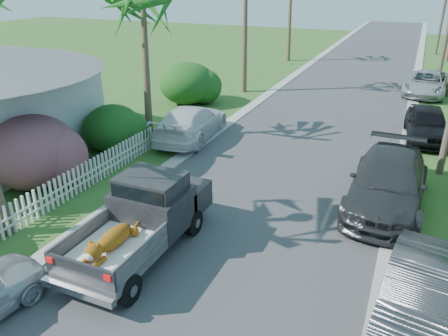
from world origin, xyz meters
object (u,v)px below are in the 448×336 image
at_px(pickup_truck, 147,214).
at_px(parked_car_lf, 191,123).
at_px(parked_car_rd, 427,83).
at_px(parked_car_rf, 427,124).
at_px(parked_car_rm, 388,183).
at_px(parked_car_rn, 420,296).
at_px(utility_pole_d, 445,4).

bearing_deg(pickup_truck, parked_car_lf, 109.88).
bearing_deg(parked_car_rd, parked_car_rf, -82.83).
height_order(parked_car_rm, parked_car_rd, parked_car_rm).
bearing_deg(pickup_truck, parked_car_rd, 72.26).
xyz_separation_m(parked_car_rn, parked_car_rm, (-1.11, 5.31, 0.12)).
distance_m(parked_car_rm, parked_car_rf, 7.53).
xyz_separation_m(pickup_truck, parked_car_lf, (-3.02, 8.36, -0.25)).
bearing_deg(parked_car_rd, parked_car_rm, -86.91).
xyz_separation_m(parked_car_rn, parked_car_rf, (0.00, 12.76, 0.05)).
height_order(parked_car_rm, utility_pole_d, utility_pole_d).
bearing_deg(parked_car_lf, parked_car_rm, 154.29).
relative_size(pickup_truck, parked_car_rf, 1.16).
xyz_separation_m(parked_car_rm, utility_pole_d, (1.71, 33.56, 3.78)).
relative_size(parked_car_rf, utility_pole_d, 0.49).
relative_size(pickup_truck, parked_car_rm, 0.90).
bearing_deg(utility_pole_d, pickup_truck, -101.08).
xyz_separation_m(parked_car_rf, parked_car_rd, (-0.08, 9.01, -0.03)).
xyz_separation_m(pickup_truck, parked_car_rn, (6.98, -0.19, -0.30)).
height_order(parked_car_rm, parked_car_lf, parked_car_rm).
relative_size(parked_car_rf, parked_car_rd, 0.84).
distance_m(parked_car_lf, utility_pole_d, 32.36).
bearing_deg(parked_car_lf, parked_car_rn, 133.75).
height_order(parked_car_rn, parked_car_lf, parked_car_lf).
relative_size(parked_car_rn, parked_car_lf, 0.82).
distance_m(parked_car_rm, parked_car_lf, 9.46).
relative_size(parked_car_rm, utility_pole_d, 0.63).
relative_size(pickup_truck, utility_pole_d, 0.57).
xyz_separation_m(parked_car_rn, parked_car_rd, (-0.08, 21.76, 0.02)).
bearing_deg(parked_car_rm, parked_car_rn, -76.96).
relative_size(pickup_truck, parked_car_lf, 0.98).
relative_size(parked_car_rm, parked_car_lf, 1.08).
height_order(parked_car_rf, utility_pole_d, utility_pole_d).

